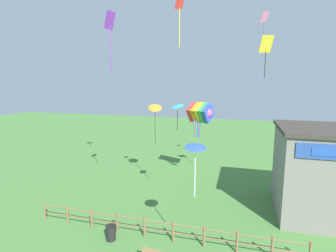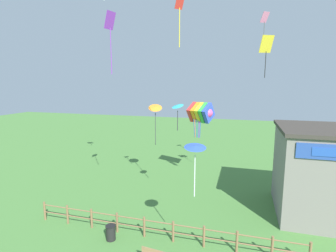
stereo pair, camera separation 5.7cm
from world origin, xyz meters
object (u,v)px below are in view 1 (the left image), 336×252
(kite_orange_delta, at_px, (155,109))
(kite_pink_diamond, at_px, (264,23))
(trash_bin, at_px, (111,233))
(kite_cyan_delta, at_px, (178,107))
(kite_purple_streamer, at_px, (110,29))
(seaside_building, at_px, (330,172))
(kite_yellow_diamond, at_px, (266,48))
(kite_blue_delta, at_px, (195,148))
(kite_red_diamond, at_px, (180,13))
(kite_rainbow_parafoil, at_px, (200,113))

(kite_orange_delta, bearing_deg, kite_pink_diamond, 14.06)
(kite_pink_diamond, bearing_deg, trash_bin, -128.59)
(kite_cyan_delta, bearing_deg, kite_purple_streamer, -165.60)
(seaside_building, relative_size, kite_pink_diamond, 2.57)
(kite_yellow_diamond, xyz_separation_m, kite_orange_delta, (-8.44, 0.99, -4.53))
(kite_cyan_delta, bearing_deg, kite_orange_delta, 126.99)
(seaside_building, relative_size, kite_purple_streamer, 1.75)
(kite_blue_delta, bearing_deg, kite_red_diamond, 114.49)
(kite_rainbow_parafoil, xyz_separation_m, kite_purple_streamer, (-4.79, -7.27, 6.00))
(kite_red_diamond, relative_size, kite_purple_streamer, 0.73)
(kite_cyan_delta, xyz_separation_m, kite_purple_streamer, (-4.21, -1.08, 4.97))
(kite_yellow_diamond, bearing_deg, trash_bin, -138.70)
(kite_red_diamond, bearing_deg, seaside_building, 19.41)
(seaside_building, distance_m, kite_cyan_delta, 11.13)
(kite_pink_diamond, relative_size, kite_purple_streamer, 0.68)
(trash_bin, xyz_separation_m, kite_red_diamond, (3.20, 3.26, 12.53))
(trash_bin, bearing_deg, kite_orange_delta, 90.52)
(kite_rainbow_parafoil, height_order, kite_purple_streamer, kite_purple_streamer)
(kite_rainbow_parafoil, height_order, kite_cyan_delta, kite_cyan_delta)
(kite_cyan_delta, distance_m, kite_purple_streamer, 6.60)
(trash_bin, height_order, kite_rainbow_parafoil, kite_rainbow_parafoil)
(kite_red_diamond, bearing_deg, kite_yellow_diamond, 38.34)
(seaside_building, bearing_deg, kite_purple_streamer, -167.17)
(seaside_building, bearing_deg, kite_rainbow_parafoil, 156.93)
(kite_rainbow_parafoil, xyz_separation_m, kite_orange_delta, (-3.47, -2.35, 0.48))
(kite_cyan_delta, bearing_deg, kite_pink_diamond, 47.10)
(kite_cyan_delta, bearing_deg, kite_yellow_diamond, 27.14)
(trash_bin, xyz_separation_m, kite_purple_streamer, (-1.40, 3.42, 11.90))
(kite_rainbow_parafoil, distance_m, kite_yellow_diamond, 7.80)
(kite_rainbow_parafoil, distance_m, kite_cyan_delta, 6.30)
(trash_bin, distance_m, kite_red_diamond, 13.34)
(kite_orange_delta, bearing_deg, kite_blue_delta, -60.54)
(kite_blue_delta, height_order, kite_yellow_diamond, kite_yellow_diamond)
(kite_blue_delta, bearing_deg, kite_orange_delta, 119.46)
(trash_bin, bearing_deg, kite_red_diamond, 45.56)
(kite_rainbow_parafoil, bearing_deg, kite_pink_diamond, -2.89)
(trash_bin, relative_size, kite_red_diamond, 0.31)
(trash_bin, distance_m, kite_purple_streamer, 12.46)
(kite_blue_delta, xyz_separation_m, kite_pink_diamond, (3.40, 10.95, 7.69))
(kite_rainbow_parafoil, relative_size, kite_cyan_delta, 1.73)
(trash_bin, xyz_separation_m, kite_yellow_diamond, (8.36, 7.34, 10.91))
(trash_bin, height_order, kite_yellow_diamond, kite_yellow_diamond)
(seaside_building, xyz_separation_m, kite_purple_streamer, (-14.24, -3.24, 9.29))
(kite_yellow_diamond, bearing_deg, kite_purple_streamer, -158.08)
(trash_bin, height_order, kite_cyan_delta, kite_cyan_delta)
(kite_rainbow_parafoil, relative_size, kite_purple_streamer, 0.81)
(kite_rainbow_parafoil, distance_m, kite_orange_delta, 4.22)
(seaside_building, height_order, kite_yellow_diamond, kite_yellow_diamond)
(kite_cyan_delta, height_order, kite_yellow_diamond, kite_yellow_diamond)
(kite_pink_diamond, distance_m, kite_yellow_diamond, 3.83)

